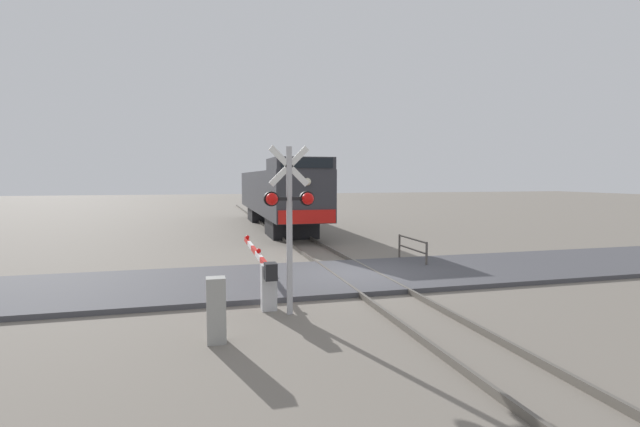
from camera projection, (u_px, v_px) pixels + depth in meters
name	position (u px, v px, depth m)	size (l,w,h in m)	color
ground_plane	(356.00, 278.00, 14.82)	(160.00, 160.00, 0.00)	slate
rail_track_left	(335.00, 276.00, 14.63)	(0.08, 80.00, 0.15)	#59544C
rail_track_right	(377.00, 274.00, 14.99)	(0.08, 80.00, 0.15)	#59544C
road_surface	(356.00, 275.00, 14.81)	(36.00, 4.77, 0.14)	#47474C
locomotive	(277.00, 194.00, 29.57)	(2.89, 17.81, 4.19)	black
crossing_signal	(289.00, 211.00, 10.64)	(1.18, 0.33, 3.95)	#ADADB2
crossing_gate	(264.00, 272.00, 11.96)	(0.36, 6.15, 1.22)	silver
utility_cabinet	(216.00, 310.00, 8.90)	(0.37, 0.32, 1.29)	#999993
guard_railing	(412.00, 247.00, 17.32)	(0.08, 2.36, 0.95)	#4C4742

